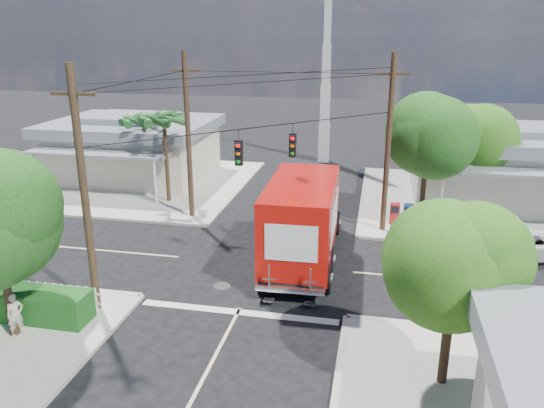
# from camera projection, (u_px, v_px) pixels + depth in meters

# --- Properties ---
(ground) EXTENTS (120.00, 120.00, 0.00)m
(ground) POSITION_uv_depth(u_px,v_px,m) (263.00, 264.00, 23.72)
(ground) COLOR black
(ground) RESTS_ON ground
(sidewalk_ne) EXTENTS (14.12, 14.12, 0.14)m
(sidewalk_ne) POSITION_uv_depth(u_px,v_px,m) (479.00, 204.00, 31.74)
(sidewalk_ne) COLOR #ADA89C
(sidewalk_ne) RESTS_ON ground
(sidewalk_nw) EXTENTS (14.12, 14.12, 0.14)m
(sidewalk_nw) POSITION_uv_depth(u_px,v_px,m) (141.00, 183.00, 35.89)
(sidewalk_nw) COLOR #ADA89C
(sidewalk_nw) RESTS_ON ground
(road_markings) EXTENTS (32.00, 32.00, 0.01)m
(road_markings) POSITION_uv_depth(u_px,v_px,m) (255.00, 279.00, 22.35)
(road_markings) COLOR beige
(road_markings) RESTS_ON ground
(building_ne) EXTENTS (11.80, 10.20, 4.50)m
(building_ne) POSITION_uv_depth(u_px,v_px,m) (509.00, 164.00, 31.73)
(building_ne) COLOR beige
(building_ne) RESTS_ON sidewalk_ne
(building_nw) EXTENTS (10.80, 10.20, 4.30)m
(building_nw) POSITION_uv_depth(u_px,v_px,m) (134.00, 147.00, 36.90)
(building_nw) COLOR beige
(building_nw) RESTS_ON sidewalk_nw
(radio_tower) EXTENTS (0.80, 0.80, 17.00)m
(radio_tower) POSITION_uv_depth(u_px,v_px,m) (326.00, 89.00, 40.45)
(radio_tower) COLOR silver
(radio_tower) RESTS_ON ground
(tree_ne_front) EXTENTS (4.21, 4.14, 6.66)m
(tree_ne_front) POSITION_uv_depth(u_px,v_px,m) (428.00, 137.00, 27.13)
(tree_ne_front) COLOR #422D1C
(tree_ne_front) RESTS_ON sidewalk_ne
(tree_ne_back) EXTENTS (3.77, 3.66, 5.82)m
(tree_ne_back) POSITION_uv_depth(u_px,v_px,m) (474.00, 142.00, 28.86)
(tree_ne_back) COLOR #422D1C
(tree_ne_back) RESTS_ON sidewalk_ne
(tree_se) EXTENTS (3.67, 3.54, 5.62)m
(tree_se) POSITION_uv_depth(u_px,v_px,m) (456.00, 261.00, 14.38)
(tree_se) COLOR #422D1C
(tree_se) RESTS_ON sidewalk_se
(palm_nw_front) EXTENTS (3.01, 3.08, 5.59)m
(palm_nw_front) POSITION_uv_depth(u_px,v_px,m) (164.00, 120.00, 30.54)
(palm_nw_front) COLOR #422D1C
(palm_nw_front) RESTS_ON sidewalk_nw
(palm_nw_back) EXTENTS (3.01, 3.08, 5.19)m
(palm_nw_back) POSITION_uv_depth(u_px,v_px,m) (143.00, 121.00, 32.43)
(palm_nw_back) COLOR #422D1C
(palm_nw_back) RESTS_ON sidewalk_nw
(utility_poles) EXTENTS (12.00, 10.68, 9.00)m
(utility_poles) POSITION_uv_depth(u_px,v_px,m) (236.00, 153.00, 24.04)
(utility_poles) COLOR #473321
(utility_poles) RESTS_ON ground
(picket_fence) EXTENTS (5.94, 0.06, 1.00)m
(picket_fence) POSITION_uv_depth(u_px,v_px,m) (27.00, 292.00, 19.78)
(picket_fence) COLOR silver
(picket_fence) RESTS_ON sidewalk_sw
(hedge_sw) EXTENTS (6.20, 1.20, 1.10)m
(hedge_sw) POSITION_uv_depth(u_px,v_px,m) (8.00, 301.00, 19.07)
(hedge_sw) COLOR #134B15
(hedge_sw) RESTS_ON sidewalk_sw
(vending_boxes) EXTENTS (1.90, 0.50, 1.10)m
(vending_boxes) POSITION_uv_depth(u_px,v_px,m) (408.00, 214.00, 28.03)
(vending_boxes) COLOR maroon
(vending_boxes) RESTS_ON sidewalk_ne
(delivery_truck) EXTENTS (3.13, 9.09, 3.89)m
(delivery_truck) POSITION_uv_depth(u_px,v_px,m) (304.00, 219.00, 23.64)
(delivery_truck) COLOR black
(delivery_truck) RESTS_ON ground
(parked_car) EXTENTS (5.42, 3.65, 1.38)m
(parked_car) POSITION_uv_depth(u_px,v_px,m) (531.00, 243.00, 24.30)
(parked_car) COLOR silver
(parked_car) RESTS_ON ground
(pedestrian) EXTENTS (0.61, 0.67, 1.54)m
(pedestrian) POSITION_uv_depth(u_px,v_px,m) (15.00, 315.00, 17.75)
(pedestrian) COLOR #C2B0A3
(pedestrian) RESTS_ON sidewalk_sw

